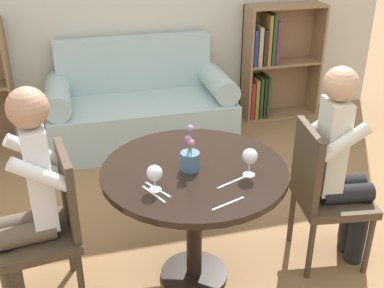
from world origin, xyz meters
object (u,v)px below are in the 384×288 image
chair_left (49,223)px  person_right (342,166)px  couch (140,109)px  bookshelf_right (272,63)px  chair_right (323,190)px  wine_glass_right (250,157)px  wine_glass_left (155,174)px  flower_vase (190,157)px  person_left (27,200)px

chair_left → person_right: (1.66, -0.09, 0.16)m
couch → chair_left: size_ratio=1.85×
couch → bookshelf_right: 1.45m
chair_right → wine_glass_right: size_ratio=5.92×
couch → wine_glass_right: bearing=-83.0°
person_right → wine_glass_left: bearing=104.2°
person_right → flower_vase: size_ratio=5.03×
person_left → flower_vase: (0.85, -0.04, 0.15)m
chair_right → wine_glass_left: (-1.03, -0.15, 0.34)m
person_right → wine_glass_left: (-1.12, -0.13, 0.18)m
person_right → wine_glass_right: person_right is taller
couch → person_left: bearing=-114.4°
bookshelf_right → person_right: bearing=-103.3°
wine_glass_right → flower_vase: 0.31m
bookshelf_right → person_left: bearing=-136.2°
couch → chair_left: couch is taller
bookshelf_right → person_left: size_ratio=0.91×
flower_vase → wine_glass_right: bearing=-25.9°
flower_vase → chair_right: bearing=-0.6°
bookshelf_right → chair_left: size_ratio=1.27×
person_right → chair_right: bearing=85.0°
couch → wine_glass_left: (-0.24, -2.11, 0.53)m
bookshelf_right → chair_right: size_ratio=1.27×
couch → bookshelf_right: bookshelf_right is taller
bookshelf_right → person_right: 2.31m
chair_right → wine_glass_left: bearing=105.9°
wine_glass_right → flower_vase: bearing=154.1°
chair_right → person_right: bearing=-95.0°
chair_left → wine_glass_right: size_ratio=5.92×
bookshelf_right → chair_left: 3.08m
chair_left → wine_glass_right: (1.04, -0.19, 0.36)m
couch → bookshelf_right: bearing=10.8°
flower_vase → chair_left: bearing=175.7°
couch → wine_glass_left: 2.19m
wine_glass_left → flower_vase: size_ratio=0.55×
wine_glass_right → flower_vase: (-0.28, 0.14, -0.04)m
chair_left → bookshelf_right: bearing=126.9°
bookshelf_right → person_left: person_left is taller
chair_right → couch: bearing=29.4°
wine_glass_left → wine_glass_right: wine_glass_right is taller
chair_left → person_left: person_left is taller
person_right → wine_glass_left: 1.14m
person_right → flower_vase: person_right is taller
couch → wine_glass_right: (0.26, -2.09, 0.54)m
bookshelf_right → flower_vase: size_ratio=4.60×
bookshelf_right → wine_glass_right: size_ratio=7.54×
bookshelf_right → chair_right: bearing=-105.5°
couch → bookshelf_right: size_ratio=1.45×
wine_glass_left → chair_right: bearing=8.2°
chair_right → wine_glass_right: 0.65m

